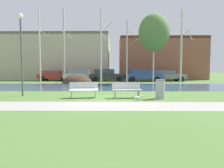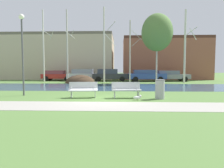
{
  "view_description": "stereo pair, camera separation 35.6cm",
  "coord_description": "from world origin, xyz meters",
  "px_view_note": "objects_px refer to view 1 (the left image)",
  "views": [
    {
      "loc": [
        0.51,
        -10.92,
        1.63
      ],
      "look_at": [
        0.36,
        1.46,
        0.71
      ],
      "focal_mm": 33.49,
      "sensor_mm": 36.0,
      "label": 1
    },
    {
      "loc": [
        0.87,
        -10.91,
        1.63
      ],
      "look_at": [
        0.36,
        1.46,
        0.71
      ],
      "focal_mm": 33.49,
      "sensor_mm": 36.0,
      "label": 2
    }
  ],
  "objects_px": {
    "trash_bin": "(160,89)",
    "parked_suv_fifth_grey": "(166,75)",
    "parked_wagon_fourth_blue": "(143,75)",
    "bench_right": "(127,89)",
    "parked_hatch_third_dark": "(106,75)",
    "parked_van_nearest_red": "(54,75)",
    "parked_sedan_second_silver": "(82,75)",
    "seagull": "(138,97)",
    "streetlamp": "(21,40)",
    "bench_left": "(84,89)"
  },
  "relations": [
    {
      "from": "bench_left",
      "to": "parked_wagon_fourth_blue",
      "type": "relative_size",
      "value": 0.35
    },
    {
      "from": "streetlamp",
      "to": "parked_hatch_third_dark",
      "type": "relative_size",
      "value": 1.06
    },
    {
      "from": "bench_left",
      "to": "streetlamp",
      "type": "xyz_separation_m",
      "value": [
        -3.75,
        0.74,
        2.8
      ]
    },
    {
      "from": "bench_right",
      "to": "streetlamp",
      "type": "distance_m",
      "value": 6.8
    },
    {
      "from": "bench_left",
      "to": "streetlamp",
      "type": "distance_m",
      "value": 4.74
    },
    {
      "from": "parked_suv_fifth_grey",
      "to": "parked_van_nearest_red",
      "type": "bearing_deg",
      "value": 178.3
    },
    {
      "from": "bench_right",
      "to": "parked_hatch_third_dark",
      "type": "relative_size",
      "value": 0.36
    },
    {
      "from": "bench_right",
      "to": "seagull",
      "type": "xyz_separation_m",
      "value": [
        0.56,
        -0.8,
        -0.34
      ]
    },
    {
      "from": "bench_right",
      "to": "trash_bin",
      "type": "bearing_deg",
      "value": -10.07
    },
    {
      "from": "streetlamp",
      "to": "parked_suv_fifth_grey",
      "type": "height_order",
      "value": "streetlamp"
    },
    {
      "from": "parked_van_nearest_red",
      "to": "parked_suv_fifth_grey",
      "type": "relative_size",
      "value": 0.89
    },
    {
      "from": "bench_right",
      "to": "parked_suv_fifth_grey",
      "type": "xyz_separation_m",
      "value": [
        5.99,
        15.43,
        0.26
      ]
    },
    {
      "from": "parked_wagon_fourth_blue",
      "to": "parked_suv_fifth_grey",
      "type": "bearing_deg",
      "value": 9.19
    },
    {
      "from": "streetlamp",
      "to": "parked_van_nearest_red",
      "type": "xyz_separation_m",
      "value": [
        -2.54,
        15.13,
        -2.54
      ]
    },
    {
      "from": "parked_wagon_fourth_blue",
      "to": "streetlamp",
      "type": "bearing_deg",
      "value": -122.54
    },
    {
      "from": "seagull",
      "to": "trash_bin",
      "type": "bearing_deg",
      "value": 21.4
    },
    {
      "from": "trash_bin",
      "to": "bench_right",
      "type": "bearing_deg",
      "value": 169.93
    },
    {
      "from": "bench_left",
      "to": "bench_right",
      "type": "height_order",
      "value": "same"
    },
    {
      "from": "parked_van_nearest_red",
      "to": "parked_sedan_second_silver",
      "type": "height_order",
      "value": "parked_sedan_second_silver"
    },
    {
      "from": "streetlamp",
      "to": "parked_sedan_second_silver",
      "type": "xyz_separation_m",
      "value": [
        1.22,
        14.63,
        -2.46
      ]
    },
    {
      "from": "trash_bin",
      "to": "streetlamp",
      "type": "distance_m",
      "value": 8.47
    },
    {
      "from": "bench_right",
      "to": "seagull",
      "type": "distance_m",
      "value": 1.04
    },
    {
      "from": "bench_left",
      "to": "streetlamp",
      "type": "height_order",
      "value": "streetlamp"
    },
    {
      "from": "streetlamp",
      "to": "parked_wagon_fourth_blue",
      "type": "relative_size",
      "value": 1.02
    },
    {
      "from": "trash_bin",
      "to": "parked_sedan_second_silver",
      "type": "relative_size",
      "value": 0.21
    },
    {
      "from": "bench_left",
      "to": "bench_right",
      "type": "xyz_separation_m",
      "value": [
        2.4,
        0.0,
        0.0
      ]
    },
    {
      "from": "parked_van_nearest_red",
      "to": "parked_suv_fifth_grey",
      "type": "distance_m",
      "value": 14.69
    },
    {
      "from": "streetlamp",
      "to": "parked_hatch_third_dark",
      "type": "distance_m",
      "value": 15.37
    },
    {
      "from": "parked_sedan_second_silver",
      "to": "parked_wagon_fourth_blue",
      "type": "xyz_separation_m",
      "value": [
        7.84,
        -0.44,
        -0.03
      ]
    },
    {
      "from": "parked_hatch_third_dark",
      "to": "parked_sedan_second_silver",
      "type": "bearing_deg",
      "value": 177.89
    },
    {
      "from": "bench_left",
      "to": "bench_right",
      "type": "bearing_deg",
      "value": 0.0
    },
    {
      "from": "seagull",
      "to": "parked_hatch_third_dark",
      "type": "relative_size",
      "value": 0.1
    },
    {
      "from": "parked_van_nearest_red",
      "to": "bench_right",
      "type": "bearing_deg",
      "value": -61.29
    },
    {
      "from": "seagull",
      "to": "parked_wagon_fourth_blue",
      "type": "xyz_separation_m",
      "value": [
        2.34,
        15.74,
        0.65
      ]
    },
    {
      "from": "bench_left",
      "to": "parked_suv_fifth_grey",
      "type": "height_order",
      "value": "parked_suv_fifth_grey"
    },
    {
      "from": "trash_bin",
      "to": "parked_hatch_third_dark",
      "type": "bearing_deg",
      "value": 102.76
    },
    {
      "from": "seagull",
      "to": "streetlamp",
      "type": "xyz_separation_m",
      "value": [
        -6.71,
        1.54,
        3.14
      ]
    },
    {
      "from": "bench_right",
      "to": "parked_sedan_second_silver",
      "type": "xyz_separation_m",
      "value": [
        -4.93,
        15.37,
        0.34
      ]
    },
    {
      "from": "parked_van_nearest_red",
      "to": "parked_hatch_third_dark",
      "type": "distance_m",
      "value": 6.98
    },
    {
      "from": "parked_wagon_fourth_blue",
      "to": "parked_suv_fifth_grey",
      "type": "xyz_separation_m",
      "value": [
        3.09,
        0.5,
        -0.05
      ]
    },
    {
      "from": "trash_bin",
      "to": "parked_wagon_fourth_blue",
      "type": "relative_size",
      "value": 0.22
    },
    {
      "from": "trash_bin",
      "to": "seagull",
      "type": "relative_size",
      "value": 2.22
    },
    {
      "from": "trash_bin",
      "to": "parked_van_nearest_red",
      "type": "xyz_separation_m",
      "value": [
        -10.48,
        16.19,
        0.2
      ]
    },
    {
      "from": "bench_left",
      "to": "streetlamp",
      "type": "bearing_deg",
      "value": 168.8
    },
    {
      "from": "seagull",
      "to": "parked_suv_fifth_grey",
      "type": "xyz_separation_m",
      "value": [
        5.43,
        16.23,
        0.6
      ]
    },
    {
      "from": "trash_bin",
      "to": "parked_suv_fifth_grey",
      "type": "height_order",
      "value": "parked_suv_fifth_grey"
    },
    {
      "from": "bench_right",
      "to": "parked_suv_fifth_grey",
      "type": "distance_m",
      "value": 16.56
    },
    {
      "from": "parked_suv_fifth_grey",
      "to": "seagull",
      "type": "bearing_deg",
      "value": -108.49
    },
    {
      "from": "trash_bin",
      "to": "parked_wagon_fourth_blue",
      "type": "height_order",
      "value": "parked_wagon_fourth_blue"
    },
    {
      "from": "parked_hatch_third_dark",
      "to": "parked_suv_fifth_grey",
      "type": "height_order",
      "value": "parked_hatch_third_dark"
    }
  ]
}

